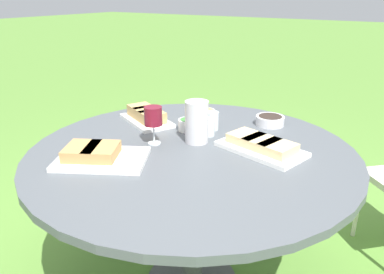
{
  "coord_description": "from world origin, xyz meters",
  "views": [
    {
      "loc": [
        -0.85,
        1.32,
        1.44
      ],
      "look_at": [
        0.0,
        0.0,
        0.83
      ],
      "focal_mm": 35.0,
      "sensor_mm": 36.0,
      "label": 1
    }
  ],
  "objects": [
    {
      "name": "bowl_salad",
      "position": [
        0.15,
        -0.2,
        0.8
      ],
      "size": [
        0.1,
        0.1,
        0.06
      ],
      "color": "white",
      "rests_on": "dining_table"
    },
    {
      "name": "platter_bread_main",
      "position": [
        -0.27,
        -0.15,
        0.8
      ],
      "size": [
        0.42,
        0.3,
        0.06
      ],
      "color": "white",
      "rests_on": "dining_table"
    },
    {
      "name": "bowl_olives",
      "position": [
        -0.17,
        -0.51,
        0.8
      ],
      "size": [
        0.15,
        0.15,
        0.05
      ],
      "color": "silver",
      "rests_on": "dining_table"
    },
    {
      "name": "bowl_fries",
      "position": [
        0.19,
        -0.44,
        0.79
      ],
      "size": [
        0.1,
        0.1,
        0.04
      ],
      "color": "beige",
      "rests_on": "dining_table"
    },
    {
      "name": "platter_sandwich_side",
      "position": [
        0.41,
        -0.18,
        0.81
      ],
      "size": [
        0.37,
        0.31,
        0.08
      ],
      "color": "white",
      "rests_on": "dining_table"
    },
    {
      "name": "water_pitcher",
      "position": [
        0.03,
        -0.09,
        0.87
      ],
      "size": [
        0.12,
        0.11,
        0.2
      ],
      "color": "silver",
      "rests_on": "dining_table"
    },
    {
      "name": "platter_charcuterie",
      "position": [
        0.27,
        0.33,
        0.8
      ],
      "size": [
        0.45,
        0.4,
        0.07
      ],
      "color": "white",
      "rests_on": "dining_table"
    },
    {
      "name": "cup_water_far",
      "position": [
        0.06,
        -0.28,
        0.82
      ],
      "size": [
        0.07,
        0.07,
        0.1
      ],
      "color": "silver",
      "rests_on": "dining_table"
    },
    {
      "name": "cup_water_near",
      "position": [
        0.03,
        -0.19,
        0.81
      ],
      "size": [
        0.07,
        0.07,
        0.09
      ],
      "color": "silver",
      "rests_on": "dining_table"
    },
    {
      "name": "dining_table",
      "position": [
        0.0,
        0.0,
        0.68
      ],
      "size": [
        1.49,
        1.49,
        0.77
      ],
      "color": "#4C4C51",
      "rests_on": "ground_plane"
    },
    {
      "name": "wine_glass",
      "position": [
        0.19,
        0.04,
        0.9
      ],
      "size": [
        0.08,
        0.08,
        0.18
      ],
      "color": "silver",
      "rests_on": "dining_table"
    }
  ]
}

